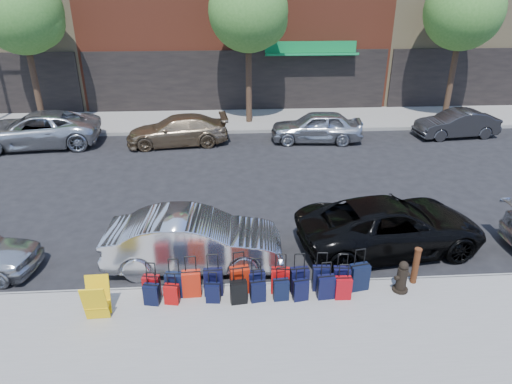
{
  "coord_description": "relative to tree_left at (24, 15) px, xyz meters",
  "views": [
    {
      "loc": [
        -0.59,
        -13.64,
        6.97
      ],
      "look_at": [
        0.17,
        -1.5,
        1.24
      ],
      "focal_mm": 32.0,
      "sensor_mm": 36.0,
      "label": 1
    }
  ],
  "objects": [
    {
      "name": "suitcase_front_0",
      "position": [
        7.37,
        -14.32,
        -4.97
      ],
      "size": [
        0.41,
        0.27,
        0.92
      ],
      "rotation": [
        0.0,
        0.0,
        -0.16
      ],
      "color": "maroon",
      "rests_on": "sidewalk_near"
    },
    {
      "name": "suitcase_back_7",
      "position": [
        10.84,
        -14.63,
        -5.0
      ],
      "size": [
        0.38,
        0.26,
        0.84
      ],
      "rotation": [
        0.0,
        0.0,
        0.18
      ],
      "color": "black",
      "rests_on": "sidewalk_near"
    },
    {
      "name": "suitcase_front_3",
      "position": [
        8.81,
        -14.3,
        -4.93
      ],
      "size": [
        0.44,
        0.25,
        1.06
      ],
      "rotation": [
        0.0,
        0.0,
        0.01
      ],
      "color": "black",
      "rests_on": "sidewalk_near"
    },
    {
      "name": "suitcase_back_5",
      "position": [
        9.84,
        -14.62,
        -5.0
      ],
      "size": [
        0.37,
        0.25,
        0.83
      ],
      "rotation": [
        0.0,
        0.0,
        0.15
      ],
      "color": "black",
      "rests_on": "sidewalk_near"
    },
    {
      "name": "suitcase_back_4",
      "position": [
        9.4,
        -14.65,
        -4.98
      ],
      "size": [
        0.4,
        0.27,
        0.9
      ],
      "rotation": [
        0.0,
        0.0,
        0.13
      ],
      "color": "black",
      "rests_on": "sidewalk_near"
    },
    {
      "name": "car_far_1",
      "position": [
        6.94,
        -2.97,
        -4.75
      ],
      "size": [
        4.74,
        2.32,
        1.33
      ],
      "primitive_type": "imported",
      "rotation": [
        0.0,
        0.0,
        -1.47
      ],
      "color": "#937B5A",
      "rests_on": "ground"
    },
    {
      "name": "car_far_2",
      "position": [
        13.35,
        -2.95,
        -4.7
      ],
      "size": [
        4.32,
        2.01,
        1.43
      ],
      "primitive_type": "imported",
      "rotation": [
        0.0,
        0.0,
        -1.65
      ],
      "color": "silver",
      "rests_on": "ground"
    },
    {
      "name": "bollard",
      "position": [
        13.72,
        -14.16,
        -4.77
      ],
      "size": [
        0.18,
        0.18,
        0.96
      ],
      "color": "#38190C",
      "rests_on": "sidewalk_near"
    },
    {
      "name": "tree_left",
      "position": [
        0.0,
        0.0,
        0.0
      ],
      "size": [
        3.8,
        3.8,
        7.27
      ],
      "color": "black",
      "rests_on": "sidewalk_far"
    },
    {
      "name": "car_near_1",
      "position": [
        8.29,
        -12.85,
        -4.66
      ],
      "size": [
        4.65,
        1.78,
        1.51
      ],
      "primitive_type": "imported",
      "rotation": [
        0.0,
        0.0,
        1.53
      ],
      "color": "silver",
      "rests_on": "ground"
    },
    {
      "name": "suitcase_back_9",
      "position": [
        11.83,
        -14.64,
        -4.98
      ],
      "size": [
        0.38,
        0.23,
        0.89
      ],
      "rotation": [
        0.0,
        0.0,
        -0.03
      ],
      "color": "#990911",
      "rests_on": "sidewalk_near"
    },
    {
      "name": "suitcase_front_2",
      "position": [
        8.3,
        -14.32,
        -4.94
      ],
      "size": [
        0.44,
        0.25,
        1.04
      ],
      "rotation": [
        0.0,
        0.0,
        0.04
      ],
      "color": "#AF1E0B",
      "rests_on": "sidewalk_near"
    },
    {
      "name": "suitcase_back_0",
      "position": [
        7.41,
        -14.58,
        -5.0
      ],
      "size": [
        0.38,
        0.27,
        0.83
      ],
      "rotation": [
        0.0,
        0.0,
        -0.2
      ],
      "color": "black",
      "rests_on": "sidewalk_near"
    },
    {
      "name": "car_far_3",
      "position": [
        20.17,
        -2.7,
        -4.77
      ],
      "size": [
        4.0,
        1.73,
        1.28
      ],
      "primitive_type": "imported",
      "rotation": [
        0.0,
        0.0,
        -1.47
      ],
      "color": "#313133",
      "rests_on": "ground"
    },
    {
      "name": "curb_near",
      "position": [
        9.86,
        -13.98,
        -5.34
      ],
      "size": [
        60.0,
        0.08,
        0.15
      ],
      "primitive_type": "cube",
      "color": "gray",
      "rests_on": "ground"
    },
    {
      "name": "suitcase_front_10",
      "position": [
        12.3,
        -14.32,
        -4.92
      ],
      "size": [
        0.49,
        0.33,
        1.08
      ],
      "rotation": [
        0.0,
        0.0,
        0.2
      ],
      "color": "black",
      "rests_on": "sidewalk_near"
    },
    {
      "name": "ground",
      "position": [
        9.86,
        -9.5,
        -5.41
      ],
      "size": [
        120.0,
        120.0,
        0.0
      ],
      "primitive_type": "plane",
      "color": "black",
      "rests_on": "ground"
    },
    {
      "name": "suitcase_front_1",
      "position": [
        7.9,
        -14.31,
        -4.96
      ],
      "size": [
        0.43,
        0.26,
        0.98
      ],
      "rotation": [
        0.0,
        0.0,
        -0.1
      ],
      "color": "black",
      "rests_on": "sidewalk_near"
    },
    {
      "name": "sidewalk_near",
      "position": [
        9.86,
        -16.0,
        -5.34
      ],
      "size": [
        60.0,
        4.0,
        0.15
      ],
      "primitive_type": "cube",
      "color": "gray",
      "rests_on": "ground"
    },
    {
      "name": "suitcase_front_7",
      "position": [
        10.85,
        -14.34,
        -4.94
      ],
      "size": [
        0.44,
        0.27,
        1.03
      ],
      "rotation": [
        0.0,
        0.0,
        0.08
      ],
      "color": "black",
      "rests_on": "sidewalk_near"
    },
    {
      "name": "tree_center",
      "position": [
        10.5,
        0.0,
        0.0
      ],
      "size": [
        3.8,
        3.8,
        7.27
      ],
      "color": "black",
      "rests_on": "sidewalk_far"
    },
    {
      "name": "car_near_2",
      "position": [
        13.71,
        -12.32,
        -4.69
      ],
      "size": [
        5.44,
        3.02,
        1.44
      ],
      "primitive_type": "imported",
      "rotation": [
        0.0,
        0.0,
        1.7
      ],
      "color": "black",
      "rests_on": "ground"
    },
    {
      "name": "suitcase_front_8",
      "position": [
        11.38,
        -14.28,
        -4.95
      ],
      "size": [
        0.43,
        0.25,
        1.0
      ],
      "rotation": [
        0.0,
        0.0,
        -0.07
      ],
      "color": "black",
      "rests_on": "sidewalk_near"
    },
    {
      "name": "suitcase_back_1",
      "position": [
        7.86,
        -14.58,
        -5.02
      ],
      "size": [
        0.36,
        0.25,
        0.78
      ],
      "rotation": [
        0.0,
        0.0,
        -0.19
      ],
      "color": "#A40B0A",
      "rests_on": "sidewalk_near"
    },
    {
      "name": "suitcase_back_8",
      "position": [
        11.43,
        -14.6,
        -4.97
      ],
      "size": [
        0.41,
        0.26,
        0.94
      ],
      "rotation": [
        0.0,
        0.0,
        0.09
      ],
      "color": "black",
      "rests_on": "sidewalk_near"
    },
    {
      "name": "suitcase_back_3",
      "position": [
        8.81,
        -14.59,
        -5.02
      ],
      "size": [
        0.34,
        0.22,
        0.78
      ],
      "rotation": [
        0.0,
        0.0,
        -0.09
      ],
      "color": "black",
      "rests_on": "sidewalk_near"
    },
    {
      "name": "suitcase_back_6",
      "position": [
        10.38,
        -14.6,
        -5.0
      ],
      "size": [
        0.37,
        0.24,
        0.85
      ],
      "rotation": [
        0.0,
        0.0,
        0.09
      ],
      "color": "black",
      "rests_on": "sidewalk_near"
    },
    {
      "name": "suitcase_front_4",
      "position": [
        9.43,
        -14.27,
        -4.92
      ],
      "size": [
        0.48,
        0.31,
        1.08
      ],
      "rotation": [
        0.0,
        0.0,
        0.15
      ],
      "color": "#A01D0A",
      "rests_on": "sidewalk_near"
    },
    {
      "name": "tree_right",
      "position": [
        21.0,
        0.0,
        0.0
      ],
      "size": [
        3.8,
        3.8,
        7.27
      ],
      "color": "black",
      "rests_on": "sidewalk_far"
    },
    {
      "name": "display_rack",
      "position": [
        6.29,
        -14.95,
        -4.81
      ],
      "size": [
        0.53,
        0.58,
        0.92
      ],
      "rotation": [
        0.0,
        0.0,
        0.03
      ],
      "color": "yellow",
      "rests_on": "sidewalk_near"
    },
    {
      "name": "fire_hydrant",
      "position": [
        13.28,
        -14.46,
        -4.88
      ],
      "size": [
        0.42,
        0.37,
        0.82
      ],
      "rotation": [
        0.0,
        0.0,
        0.37
      ],
      "color": "black",
      "rests_on": "sidewalk_near"
    },
    {
      "name": "curb_far",
      "position": [
        9.86,
        -1.52,
        -5.34
      ],
      "size": [
        60.0,
        0.08,
        0.15
      ],
      "primitive_type": "cube",
      "color": "gray",
      "rests_on": "ground"
    },
    {
      "name": "car_far_0",
      "position": [
        0.62,
        -2.81,
        -4.65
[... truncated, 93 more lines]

